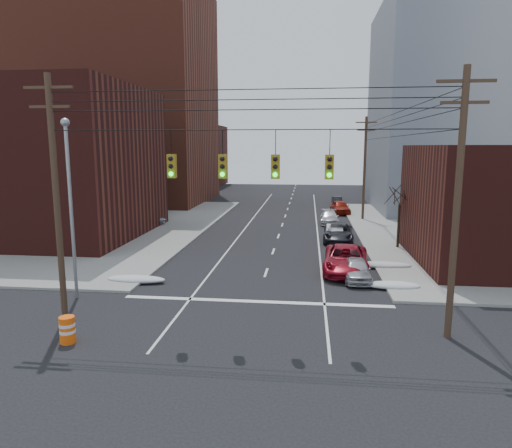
% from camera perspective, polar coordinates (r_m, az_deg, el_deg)
% --- Properties ---
extents(ground, '(160.00, 160.00, 0.00)m').
position_cam_1_polar(ground, '(17.96, -2.43, -16.52)').
color(ground, black).
rests_on(ground, ground).
extents(sidewalk_nw, '(40.00, 40.00, 0.15)m').
position_cam_1_polar(sidewalk_nw, '(52.69, -27.68, 0.01)').
color(sidewalk_nw, gray).
rests_on(sidewalk_nw, ground).
extents(building_brick_tall, '(24.00, 20.00, 30.00)m').
position_cam_1_polar(building_brick_tall, '(69.57, -16.53, 15.15)').
color(building_brick_tall, brown).
rests_on(building_brick_tall, ground).
extents(building_brick_near, '(20.00, 16.00, 13.00)m').
position_cam_1_polar(building_brick_near, '(45.19, -26.59, 6.87)').
color(building_brick_near, '#451814').
rests_on(building_brick_near, ground).
extents(building_brick_far, '(22.00, 18.00, 12.00)m').
position_cam_1_polar(building_brick_far, '(94.35, -11.20, 8.35)').
color(building_brick_far, '#451814').
rests_on(building_brick_far, ground).
extents(building_office, '(22.00, 20.00, 25.00)m').
position_cam_1_polar(building_office, '(63.15, 25.14, 12.96)').
color(building_office, gray).
rests_on(building_office, ground).
extents(building_glass, '(20.00, 18.00, 22.00)m').
position_cam_1_polar(building_glass, '(88.60, 20.95, 11.06)').
color(building_glass, gray).
rests_on(building_glass, ground).
extents(utility_pole_left, '(2.20, 0.28, 11.00)m').
position_cam_1_polar(utility_pole_left, '(22.01, -23.70, 3.28)').
color(utility_pole_left, '#473323').
rests_on(utility_pole_left, ground).
extents(utility_pole_right, '(2.20, 0.28, 11.00)m').
position_cam_1_polar(utility_pole_right, '(19.94, 23.86, 2.68)').
color(utility_pole_right, '#473323').
rests_on(utility_pole_right, ground).
extents(utility_pole_far, '(2.20, 0.28, 11.00)m').
position_cam_1_polar(utility_pole_far, '(50.31, 13.42, 6.99)').
color(utility_pole_far, '#473323').
rests_on(utility_pole_far, ground).
extents(traffic_signals, '(17.00, 0.42, 2.02)m').
position_cam_1_polar(traffic_signals, '(19.05, -0.90, 7.40)').
color(traffic_signals, black).
rests_on(traffic_signals, ground).
extents(street_light, '(0.44, 0.44, 9.32)m').
position_cam_1_polar(street_light, '(25.12, -22.22, 3.52)').
color(street_light, gray).
rests_on(street_light, ground).
extents(bare_tree, '(2.09, 2.20, 4.93)m').
position_cam_1_polar(bare_tree, '(37.02, 17.40, 0.54)').
color(bare_tree, black).
rests_on(bare_tree, ground).
extents(snow_nw, '(3.50, 1.08, 0.42)m').
position_cam_1_polar(snow_nw, '(27.92, -14.74, -6.69)').
color(snow_nw, silver).
rests_on(snow_nw, ground).
extents(snow_ne, '(3.00, 1.08, 0.42)m').
position_cam_1_polar(snow_ne, '(26.99, 16.72, -7.35)').
color(snow_ne, silver).
rests_on(snow_ne, ground).
extents(snow_east_far, '(4.00, 1.08, 0.42)m').
position_cam_1_polar(snow_east_far, '(31.27, 15.30, -4.95)').
color(snow_east_far, silver).
rests_on(snow_east_far, ground).
extents(red_pickup, '(3.22, 6.15, 1.65)m').
position_cam_1_polar(red_pickup, '(29.62, 11.17, -4.37)').
color(red_pickup, maroon).
rests_on(red_pickup, ground).
extents(parked_car_a, '(1.66, 3.94, 1.33)m').
position_cam_1_polar(parked_car_a, '(28.03, 12.46, -5.56)').
color(parked_car_a, '#B1B0B5').
rests_on(parked_car_a, ground).
extents(parked_car_b, '(1.63, 4.09, 1.32)m').
position_cam_1_polar(parked_car_b, '(39.27, 9.81, -1.11)').
color(parked_car_b, white).
rests_on(parked_car_b, ground).
extents(parked_car_c, '(2.74, 5.38, 1.45)m').
position_cam_1_polar(parked_car_c, '(38.98, 10.25, -1.11)').
color(parked_car_c, black).
rests_on(parked_car_c, ground).
extents(parked_car_d, '(1.92, 4.54, 1.31)m').
position_cam_1_polar(parked_car_d, '(47.71, 9.16, 0.80)').
color(parked_car_d, '#B9B9BE').
rests_on(parked_car_d, ground).
extents(parked_car_e, '(2.45, 4.78, 1.56)m').
position_cam_1_polar(parked_car_e, '(55.12, 10.49, 2.08)').
color(parked_car_e, maroon).
rests_on(parked_car_e, ground).
extents(parked_car_f, '(1.35, 3.85, 1.27)m').
position_cam_1_polar(parked_car_f, '(62.00, 10.06, 2.79)').
color(parked_car_f, black).
rests_on(parked_car_f, ground).
extents(lot_car_a, '(5.08, 2.95, 1.58)m').
position_cam_1_polar(lot_car_a, '(42.52, -19.08, -0.30)').
color(lot_car_a, white).
rests_on(lot_car_a, sidewalk_nw).
extents(lot_car_b, '(4.90, 3.30, 1.25)m').
position_cam_1_polar(lot_car_b, '(47.22, -13.88, 0.70)').
color(lot_car_b, '#A1A1A6').
rests_on(lot_car_b, sidewalk_nw).
extents(lot_car_c, '(5.79, 3.51, 1.57)m').
position_cam_1_polar(lot_car_c, '(47.14, -20.97, 0.52)').
color(lot_car_c, black).
rests_on(lot_car_c, sidewalk_nw).
extents(lot_car_d, '(4.02, 2.22, 1.30)m').
position_cam_1_polar(lot_car_d, '(47.21, -19.79, 0.43)').
color(lot_car_d, '#B5B6BB').
rests_on(lot_car_d, sidewalk_nw).
extents(construction_barrel, '(0.66, 0.66, 1.11)m').
position_cam_1_polar(construction_barrel, '(20.53, -22.51, -12.08)').
color(construction_barrel, '#FF5B0D').
rests_on(construction_barrel, ground).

